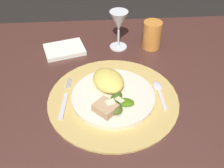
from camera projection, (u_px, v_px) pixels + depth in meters
dining_table at (108, 113)px, 0.98m from camera, size 1.28×0.85×0.74m
placemat at (113, 99)px, 0.83m from camera, size 0.39×0.39×0.01m
dinner_plate at (113, 97)px, 0.82m from camera, size 0.25×0.25×0.01m
pasta_serving at (110, 80)px, 0.83m from camera, size 0.12×0.14×0.04m
salad_greens at (118, 103)px, 0.78m from camera, size 0.09×0.10×0.03m
bread_piece at (105, 108)px, 0.76m from camera, size 0.08×0.08×0.02m
fork at (65, 100)px, 0.82m from camera, size 0.03×0.17×0.00m
spoon at (159, 90)px, 0.85m from camera, size 0.03×0.13×0.01m
napkin at (64, 49)px, 1.02m from camera, size 0.16×0.14×0.02m
wine_glass at (119, 23)px, 0.98m from camera, size 0.07×0.07×0.14m
amber_tumbler at (152, 35)px, 1.01m from camera, size 0.07×0.07×0.10m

